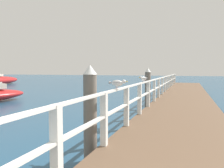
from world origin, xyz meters
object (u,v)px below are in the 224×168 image
Objects in this scene: dock_piling_near at (90,114)px; seagull_foreground at (117,83)px; dock_piling_far at (148,89)px; seagull_background at (143,78)px.

dock_piling_near reaches higher than seagull_foreground.
seagull_foreground is (0.39, 0.64, 0.62)m from dock_piling_near.
dock_piling_far is (0.00, 6.64, 0.00)m from dock_piling_near.
dock_piling_near is 6.64m from dock_piling_far.
dock_piling_far is 3.08m from seagull_background.
dock_piling_near reaches higher than seagull_background.
seagull_background is (0.38, 3.65, 0.62)m from dock_piling_near.
dock_piling_far is 4.33× the size of seagull_foreground.
dock_piling_far is 6.05m from seagull_foreground.
dock_piling_far is at bearing 90.00° from dock_piling_near.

